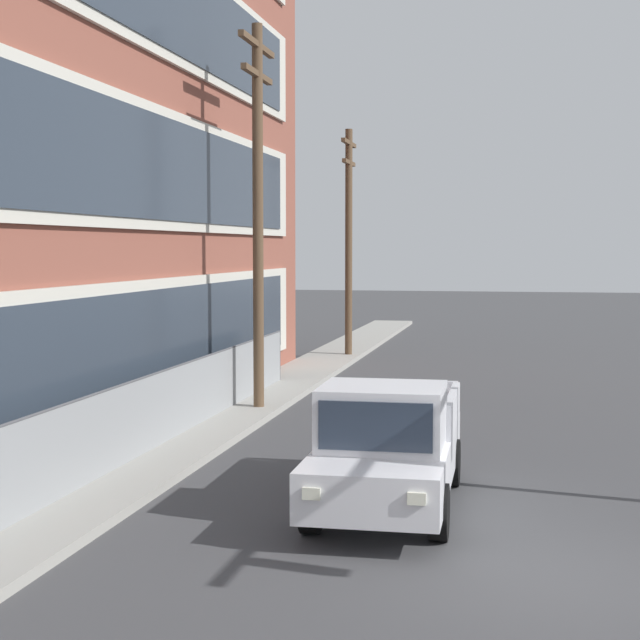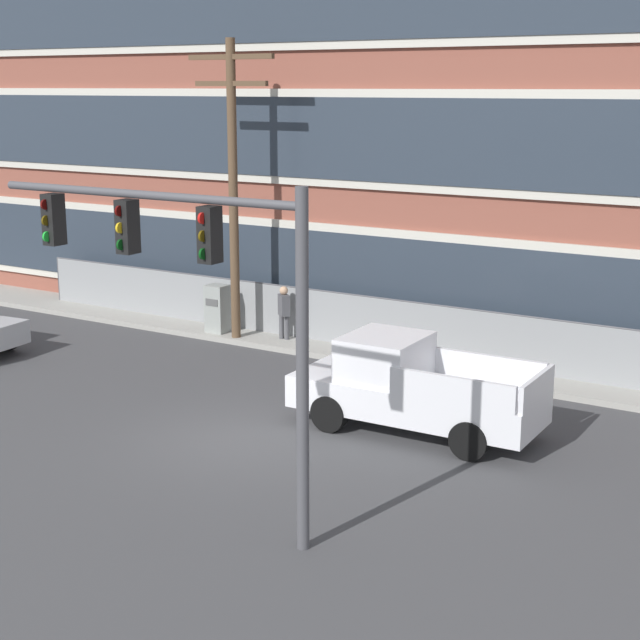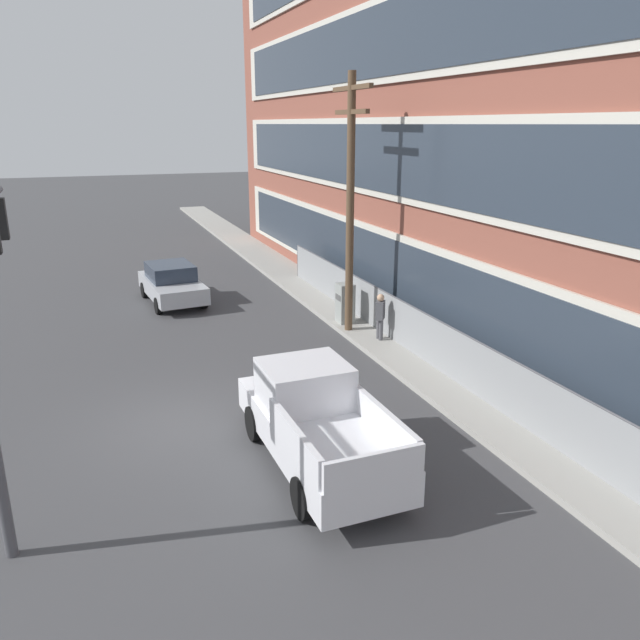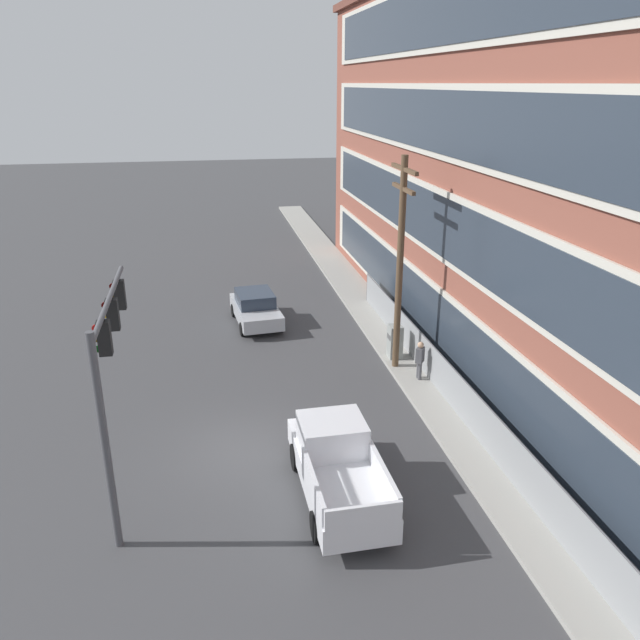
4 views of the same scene
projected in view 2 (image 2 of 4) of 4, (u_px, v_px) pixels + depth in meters
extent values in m
plane|color=#424244|center=(236.00, 439.00, 20.47)|extent=(160.00, 160.00, 0.00)
cube|color=#9E9B93|center=(394.00, 357.00, 26.38)|extent=(80.00, 2.02, 0.16)
cube|color=brown|center=(435.00, 77.00, 29.95)|extent=(45.74, 8.84, 14.91)
cube|color=beige|center=(362.00, 274.00, 27.50)|extent=(42.08, 0.10, 2.68)
cube|color=#2D3844|center=(361.00, 274.00, 27.45)|extent=(40.25, 0.06, 2.24)
cube|color=beige|center=(363.00, 139.00, 26.63)|extent=(42.08, 0.10, 2.68)
cube|color=#2D3844|center=(362.00, 140.00, 26.58)|extent=(40.25, 0.06, 2.24)
cube|color=gray|center=(450.00, 337.00, 25.61)|extent=(28.66, 0.04, 1.60)
cylinder|color=#4C4C51|center=(59.00, 281.00, 32.92)|extent=(0.06, 0.06, 1.60)
cylinder|color=#4C4C51|center=(451.00, 307.00, 25.43)|extent=(28.66, 0.05, 0.05)
cylinder|color=#4C4C51|center=(303.00, 375.00, 15.00)|extent=(0.20, 0.20, 5.77)
cylinder|color=#4C4C51|center=(142.00, 195.00, 15.98)|extent=(6.21, 0.14, 0.14)
cube|color=black|center=(210.00, 235.00, 15.41)|extent=(0.28, 0.32, 0.90)
cylinder|color=red|center=(202.00, 218.00, 15.19)|extent=(0.04, 0.18, 0.18)
cylinder|color=#503E08|center=(203.00, 236.00, 15.26)|extent=(0.04, 0.18, 0.18)
cylinder|color=#0A4011|center=(203.00, 254.00, 15.32)|extent=(0.04, 0.18, 0.18)
cube|color=black|center=(128.00, 227.00, 16.28)|extent=(0.28, 0.32, 0.90)
cylinder|color=#4B0807|center=(119.00, 211.00, 16.07)|extent=(0.04, 0.18, 0.18)
cylinder|color=gold|center=(120.00, 228.00, 16.14)|extent=(0.04, 0.18, 0.18)
cylinder|color=#0A4011|center=(121.00, 245.00, 16.20)|extent=(0.04, 0.18, 0.18)
cube|color=black|center=(54.00, 219.00, 17.16)|extent=(0.28, 0.32, 0.90)
cylinder|color=#4B0807|center=(45.00, 204.00, 16.95)|extent=(0.04, 0.18, 0.18)
cylinder|color=#503E08|center=(46.00, 221.00, 17.01)|extent=(0.04, 0.18, 0.18)
cylinder|color=green|center=(47.00, 237.00, 17.08)|extent=(0.04, 0.18, 0.18)
cube|color=silver|center=(416.00, 398.00, 20.75)|extent=(5.35, 2.05, 0.70)
cube|color=silver|center=(385.00, 357.00, 20.93)|extent=(1.63, 1.83, 0.93)
cube|color=#283342|center=(351.00, 351.00, 21.33)|extent=(0.09, 1.61, 0.70)
cube|color=silver|center=(452.00, 390.00, 19.24)|extent=(2.66, 0.16, 0.56)
cube|color=silver|center=(486.00, 367.00, 20.78)|extent=(2.66, 0.16, 0.56)
cube|color=silver|center=(537.00, 389.00, 19.30)|extent=(0.13, 1.89, 0.56)
cylinder|color=black|center=(329.00, 413.00, 20.87)|extent=(0.80, 0.27, 0.80)
cylinder|color=black|center=(369.00, 391.00, 22.38)|extent=(0.80, 0.27, 0.80)
cylinder|color=black|center=(469.00, 440.00, 19.28)|extent=(0.80, 0.27, 0.80)
cylinder|color=black|center=(502.00, 415.00, 20.79)|extent=(0.80, 0.27, 0.80)
cube|color=white|center=(291.00, 383.00, 21.48)|extent=(0.06, 0.24, 0.16)
cube|color=white|center=(323.00, 368.00, 22.63)|extent=(0.06, 0.24, 0.16)
cylinder|color=black|center=(8.00, 339.00, 27.28)|extent=(0.66, 0.26, 0.64)
cylinder|color=brown|center=(233.00, 195.00, 27.22)|extent=(0.26, 0.26, 8.46)
cube|color=brown|center=(230.00, 57.00, 26.35)|extent=(2.78, 0.14, 0.14)
cube|color=brown|center=(231.00, 84.00, 26.51)|extent=(2.36, 0.14, 0.14)
cube|color=#939993|center=(218.00, 311.00, 28.62)|extent=(0.61, 0.53, 1.56)
cube|color=#515151|center=(212.00, 302.00, 28.32)|extent=(0.42, 0.02, 0.20)
cylinder|color=#4C4C51|center=(282.00, 329.00, 27.95)|extent=(0.14, 0.14, 0.85)
cylinder|color=#4C4C51|center=(287.00, 330.00, 27.86)|extent=(0.14, 0.14, 0.85)
cube|color=#4C4C51|center=(284.00, 305.00, 27.74)|extent=(0.46, 0.44, 0.60)
sphere|color=tan|center=(284.00, 291.00, 27.64)|extent=(0.24, 0.24, 0.24)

